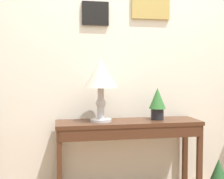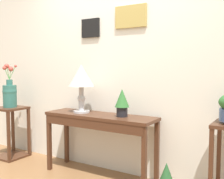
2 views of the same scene
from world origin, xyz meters
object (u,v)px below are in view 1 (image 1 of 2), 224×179
table_lamp (101,77)px  potted_plant_floor (218,175)px  potted_plant_on_console (157,102)px  console_table (129,132)px

table_lamp → potted_plant_floor: bearing=-6.2°
table_lamp → potted_plant_on_console: bearing=1.5°
console_table → potted_plant_on_console: bearing=7.7°
table_lamp → console_table: bearing=-5.3°
table_lamp → potted_plant_floor: 1.47m
table_lamp → potted_plant_floor: table_lamp is taller
potted_plant_on_console → potted_plant_floor: size_ratio=0.86×
potted_plant_floor → table_lamp: bearing=173.8°
potted_plant_on_console → console_table: bearing=-172.3°
console_table → potted_plant_floor: 0.97m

